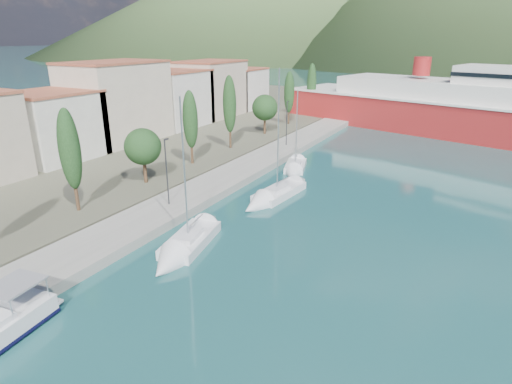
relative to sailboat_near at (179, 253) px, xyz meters
The scene contains 10 objects.
ground 112.53m from the sailboat_near, 88.50° to the left, with size 1400.00×1400.00×0.00m, color #1E5254.
quay 19.46m from the sailboat_near, 108.13° to the left, with size 5.00×88.00×0.80m, color gray.
land_strip 52.46m from the sailboat_near, 147.11° to the left, with size 70.00×148.00×0.70m, color #565644.
town_buildings 41.66m from the sailboat_near, 134.67° to the left, with size 9.20×69.20×11.30m.
tree_row 28.49m from the sailboat_near, 116.23° to the left, with size 4.00×66.16×9.79m.
lamp_posts 10.28m from the sailboat_near, 129.27° to the left, with size 0.15×49.13×6.06m.
sailboat_near is the anchor object (origin of this frame).
sailboat_mid 12.89m from the sailboat_near, 86.70° to the left, with size 3.44×9.59×13.51m.
sailboat_far 22.94m from the sailboat_near, 92.02° to the left, with size 4.24×7.43×10.41m.
ferry 57.80m from the sailboat_near, 73.88° to the left, with size 65.24×29.26×12.69m.
Camera 1 is at (15.27, -14.31, 15.23)m, focal length 30.00 mm.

